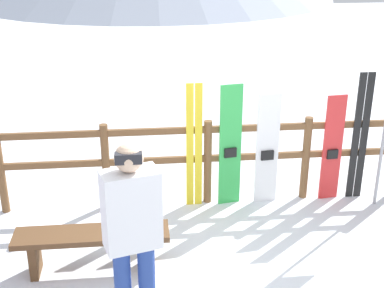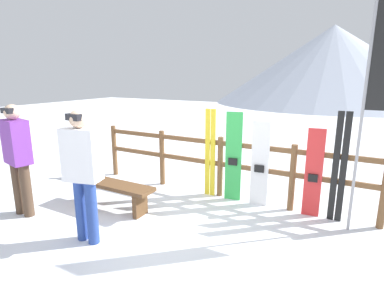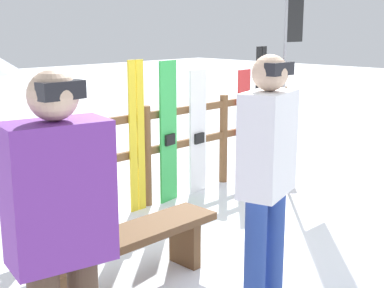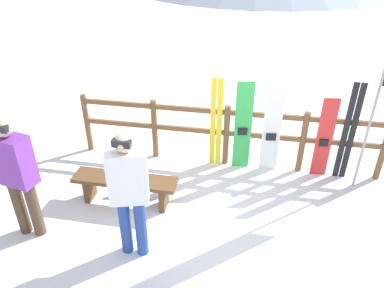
# 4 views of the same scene
# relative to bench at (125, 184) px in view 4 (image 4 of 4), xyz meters

# --- Properties ---
(ground_plane) EXTENTS (40.00, 40.00, 0.00)m
(ground_plane) POSITION_rel_bench_xyz_m (1.35, -0.33, -0.34)
(ground_plane) COLOR white
(fence) EXTENTS (5.13, 0.10, 1.10)m
(fence) POSITION_rel_bench_xyz_m (1.35, 1.35, 0.31)
(fence) COLOR brown
(fence) RESTS_ON ground
(bench) EXTENTS (1.55, 0.36, 0.45)m
(bench) POSITION_rel_bench_xyz_m (0.00, 0.00, 0.00)
(bench) COLOR brown
(bench) RESTS_ON ground
(person_purple) EXTENTS (0.52, 0.35, 1.74)m
(person_purple) POSITION_rel_bench_xyz_m (-1.06, -0.83, 0.67)
(person_purple) COLOR #4C3828
(person_purple) RESTS_ON ground
(person_white) EXTENTS (0.50, 0.36, 1.75)m
(person_white) POSITION_rel_bench_xyz_m (0.43, -0.91, 0.68)
(person_white) COLOR navy
(person_white) RESTS_ON ground
(ski_pair_yellow) EXTENTS (0.20, 0.02, 1.59)m
(ski_pair_yellow) POSITION_rel_bench_xyz_m (1.17, 1.29, 0.46)
(ski_pair_yellow) COLOR yellow
(ski_pair_yellow) RESTS_ON ground
(snowboard_green) EXTENTS (0.28, 0.09, 1.56)m
(snowboard_green) POSITION_rel_bench_xyz_m (1.62, 1.29, 0.44)
(snowboard_green) COLOR green
(snowboard_green) RESTS_ON ground
(snowboard_white) EXTENTS (0.29, 0.08, 1.44)m
(snowboard_white) POSITION_rel_bench_xyz_m (2.08, 1.29, 0.38)
(snowboard_white) COLOR white
(snowboard_white) RESTS_ON ground
(snowboard_red) EXTENTS (0.26, 0.08, 1.39)m
(snowboard_red) POSITION_rel_bench_xyz_m (2.92, 1.29, 0.35)
(snowboard_red) COLOR red
(snowboard_red) RESTS_ON ground
(ski_pair_black) EXTENTS (0.20, 0.02, 1.67)m
(ski_pair_black) POSITION_rel_bench_xyz_m (3.26, 1.29, 0.49)
(ski_pair_black) COLOR black
(ski_pair_black) RESTS_ON ground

